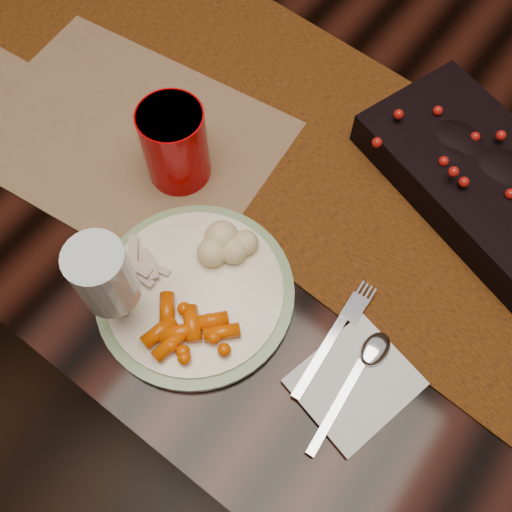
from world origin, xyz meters
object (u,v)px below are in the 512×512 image
Objects in this scene: baby_carrots at (196,325)px; napkin at (355,382)px; mashed_potatoes at (224,241)px; placemat_main at (125,137)px; dinner_plate at (195,292)px; red_cup at (175,145)px; centerpiece at (489,180)px; dining_table at (322,252)px; turkey_shreds at (140,268)px; wine_glass at (112,291)px.

baby_carrots is 0.87× the size of napkin.
placemat_main is at bearing 165.26° from mashed_potatoes.
red_cup is (-0.14, 0.13, 0.05)m from dinner_plate.
centerpiece is at bearing 31.32° from red_cup.
centerpiece reaches higher than mashed_potatoes.
placemat_main is at bearing -144.13° from dining_table.
dining_table is 7.11× the size of dinner_plate.
baby_carrots is 1.60× the size of turkey_shreds.
baby_carrots is at bearing -88.56° from dining_table.
napkin is 1.11× the size of red_cup.
mashed_potatoes is (-0.00, 0.07, 0.03)m from dinner_plate.
red_cup is at bearing -148.68° from centerpiece.
dining_table is 0.46m from centerpiece.
wine_glass is at bearing -107.01° from mashed_potatoes.
turkey_shreds is at bearing -105.67° from dining_table.
red_cup is (-0.36, -0.22, 0.03)m from centerpiece.
dinner_plate is 3.16× the size of mashed_potatoes.
mashed_potatoes reaches higher than dining_table.
dining_table is 24.69× the size of turkey_shreds.
centerpiece is 0.52m from placemat_main.
wine_glass is at bearing -155.77° from baby_carrots.
dinner_plate is 2.17× the size of baby_carrots.
wine_glass reaches higher than placemat_main.
dining_table is at bearing 85.49° from dinner_plate.
napkin is at bearing 8.72° from turkey_shreds.
mashed_potatoes is 0.24m from napkin.
turkey_shreds is (-0.29, -0.37, -0.01)m from centerpiece.
dining_table is 4.13× the size of placemat_main.
baby_carrots is 0.11m from mashed_potatoes.
red_cup reaches higher than dining_table.
dinner_plate reaches higher than napkin.
dinner_plate is 2.10× the size of red_cup.
dining_table is 13.42× the size of napkin.
baby_carrots reaches higher than dinner_plate.
napkin is (0.23, 0.02, -0.00)m from dinner_plate.
baby_carrots is 0.65× the size of wine_glass.
wine_glass is (-0.27, -0.10, 0.08)m from napkin.
mashed_potatoes is (-0.03, -0.26, 0.42)m from dining_table.
placemat_main is 0.48m from napkin.
centerpiece is 0.42m from dinner_plate.
turkey_shreds is 0.09m from wine_glass.
baby_carrots is 0.25m from red_cup.
napkin is (0.30, 0.05, -0.02)m from turkey_shreds.
turkey_shreds reaches higher than dining_table.
dining_table is 22.45× the size of mashed_potatoes.
dinner_plate is 0.07m from mashed_potatoes.
centerpiece is at bearing 51.77° from turkey_shreds.
mashed_potatoes is at bearing 53.24° from turkey_shreds.
red_cup reaches higher than baby_carrots.
centerpiece is (0.20, 0.03, 0.41)m from dining_table.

